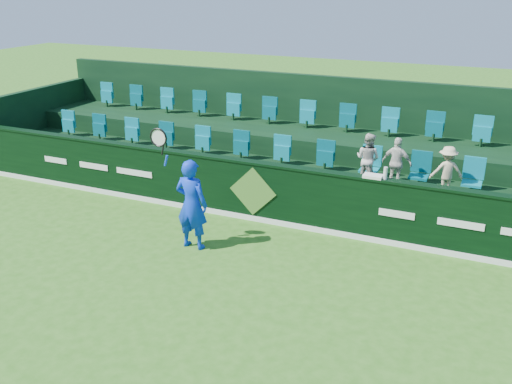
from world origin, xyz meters
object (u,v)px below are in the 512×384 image
at_px(spectator_left, 368,159).
at_px(tennis_player, 191,204).
at_px(spectator_right, 447,171).
at_px(drinks_bottle, 385,173).
at_px(spectator_middle, 397,163).
at_px(towel, 373,176).

bearing_deg(spectator_left, tennis_player, 62.92).
relative_size(spectator_left, spectator_right, 1.09).
height_order(spectator_left, drinks_bottle, spectator_left).
height_order(spectator_middle, spectator_right, spectator_middle).
relative_size(spectator_left, drinks_bottle, 4.60).
xyz_separation_m(spectator_left, towel, (0.37, -1.12, 0.01)).
bearing_deg(towel, spectator_middle, 77.22).
xyz_separation_m(tennis_player, drinks_bottle, (3.37, 1.76, 0.55)).
relative_size(tennis_player, spectator_middle, 2.20).
bearing_deg(spectator_left, spectator_right, -163.43).
distance_m(tennis_player, spectator_left, 4.01).
distance_m(spectator_middle, drinks_bottle, 1.13).
bearing_deg(spectator_right, drinks_bottle, 26.88).
distance_m(spectator_left, spectator_middle, 0.63).
relative_size(towel, drinks_bottle, 1.51).
xyz_separation_m(spectator_right, towel, (-1.28, -1.12, 0.06)).
height_order(towel, drinks_bottle, drinks_bottle).
bearing_deg(spectator_right, tennis_player, 12.98).
relative_size(tennis_player, spectator_left, 2.15).
height_order(spectator_left, spectator_middle, spectator_left).
distance_m(tennis_player, drinks_bottle, 3.84).
xyz_separation_m(spectator_middle, towel, (-0.25, -1.12, 0.02)).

